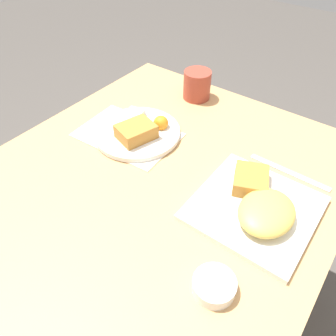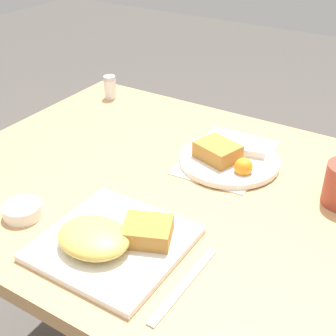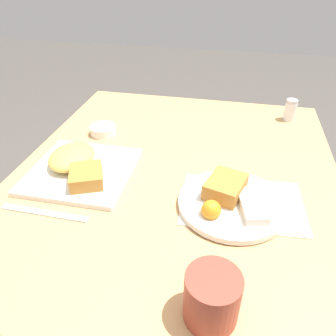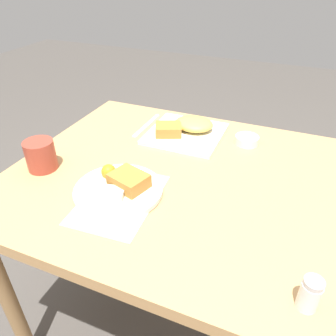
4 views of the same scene
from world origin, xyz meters
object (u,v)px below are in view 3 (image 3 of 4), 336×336
at_px(plate_oval_far, 230,200).
at_px(sauce_ramekin, 103,130).
at_px(salt_shaker, 290,111).
at_px(butter_knife, 44,213).
at_px(plate_square_near, 79,166).
at_px(coffee_mug, 212,298).

xyz_separation_m(plate_oval_far, sauce_ramekin, (-0.27, -0.42, -0.00)).
bearing_deg(salt_shaker, butter_knife, -43.52).
height_order(plate_square_near, plate_oval_far, plate_square_near).
distance_m(plate_oval_far, salt_shaker, 0.53).
xyz_separation_m(salt_shaker, butter_knife, (0.62, -0.59, -0.03)).
relative_size(plate_oval_far, salt_shaker, 3.34).
bearing_deg(coffee_mug, plate_oval_far, 176.46).
xyz_separation_m(salt_shaker, coffee_mug, (0.78, -0.19, 0.01)).
bearing_deg(salt_shaker, plate_square_near, -52.02).
xyz_separation_m(plate_square_near, sauce_ramekin, (-0.22, -0.02, -0.01)).
bearing_deg(coffee_mug, plate_square_near, -131.17).
bearing_deg(coffee_mug, butter_knife, -113.09).
xyz_separation_m(butter_knife, coffee_mug, (0.17, 0.39, 0.04)).
bearing_deg(plate_square_near, plate_oval_far, 82.29).
height_order(plate_square_near, sauce_ramekin, plate_square_near).
distance_m(plate_oval_far, sauce_ramekin, 0.50).
bearing_deg(sauce_ramekin, salt_shaker, 111.25).
bearing_deg(butter_knife, plate_square_near, 87.25).
bearing_deg(plate_oval_far, butter_knife, -74.61).
distance_m(salt_shaker, butter_knife, 0.85).
relative_size(sauce_ramekin, coffee_mug, 0.87).
relative_size(sauce_ramekin, salt_shaker, 1.10).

